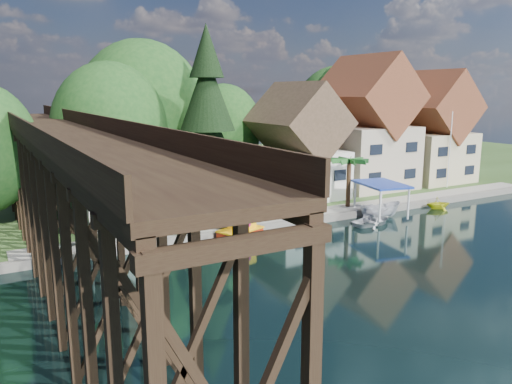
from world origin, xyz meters
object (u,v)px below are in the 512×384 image
at_px(house_left, 297,149).
at_px(boat_canopy, 380,203).
at_px(tugboat, 241,231).
at_px(boat_yellow, 438,202).
at_px(house_center, 366,131).
at_px(palm_tree, 349,162).
at_px(boat_white_a, 373,220).
at_px(conifer, 208,124).
at_px(flagpole, 451,141).
at_px(house_right, 429,134).
at_px(shed, 114,181).
at_px(trestle_bridge, 64,187).

bearing_deg(house_left, boat_canopy, -75.53).
height_order(tugboat, boat_yellow, tugboat).
distance_m(house_left, boat_yellow, 13.94).
relative_size(house_center, boat_canopy, 2.65).
bearing_deg(boat_yellow, house_center, 18.76).
xyz_separation_m(palm_tree, boat_white_a, (-0.90, -4.24, -4.12)).
height_order(conifer, flagpole, conifer).
distance_m(flagpole, tugboat, 28.33).
relative_size(house_right, flagpole, 1.55).
distance_m(house_right, boat_yellow, 13.65).
distance_m(house_left, flagpole, 17.11).
height_order(flagpole, boat_canopy, flagpole).
xyz_separation_m(house_center, shed, (-27.00, -2.00, -2.59)).
relative_size(shed, palm_tree, 1.71).
xyz_separation_m(house_left, tugboat, (-10.96, -9.03, -4.43)).
height_order(tugboat, boat_white_a, tugboat).
bearing_deg(boat_yellow, trestle_bridge, 109.22).
height_order(palm_tree, boat_canopy, palm_tree).
height_order(house_right, boat_canopy, house_right).
bearing_deg(boat_white_a, boat_yellow, -86.73).
xyz_separation_m(house_right, palm_tree, (-16.74, -6.24, -1.27)).
relative_size(trestle_bridge, house_left, 4.01).
xyz_separation_m(boat_white_a, boat_yellow, (9.04, 1.24, 0.23)).
distance_m(house_right, boat_white_a, 21.22).
relative_size(house_left, boat_canopy, 2.10).
bearing_deg(tugboat, boat_white_a, -7.30).
distance_m(house_center, palm_tree, 10.44).
distance_m(house_center, conifer, 19.25).
bearing_deg(boat_canopy, house_center, 55.49).
distance_m(trestle_bridge, boat_canopy, 25.74).
xyz_separation_m(shed, boat_yellow, (27.40, -7.75, -3.22)).
relative_size(trestle_bridge, tugboat, 12.04).
xyz_separation_m(house_right, conifer, (-28.08, -1.57, 2.17)).
bearing_deg(palm_tree, conifer, 157.57).
distance_m(house_right, tugboat, 30.75).
bearing_deg(flagpole, conifer, 174.20).
bearing_deg(boat_white_a, trestle_bridge, 86.32).
xyz_separation_m(conifer, boat_yellow, (19.48, -7.68, -7.33)).
distance_m(palm_tree, boat_canopy, 4.47).
bearing_deg(palm_tree, house_center, 41.06).
distance_m(conifer, boat_yellow, 22.18).
xyz_separation_m(house_left, boat_white_a, (0.36, -10.48, -4.76)).
relative_size(boat_canopy, boat_yellow, 2.28).
bearing_deg(house_left, shed, -175.23).
distance_m(house_left, boat_white_a, 11.52).
bearing_deg(house_center, tugboat, -154.47).
distance_m(shed, flagpole, 34.72).
xyz_separation_m(house_right, boat_white_a, (-17.64, -10.48, -5.39)).
height_order(house_center, palm_tree, house_center).
distance_m(flagpole, boat_canopy, 15.58).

